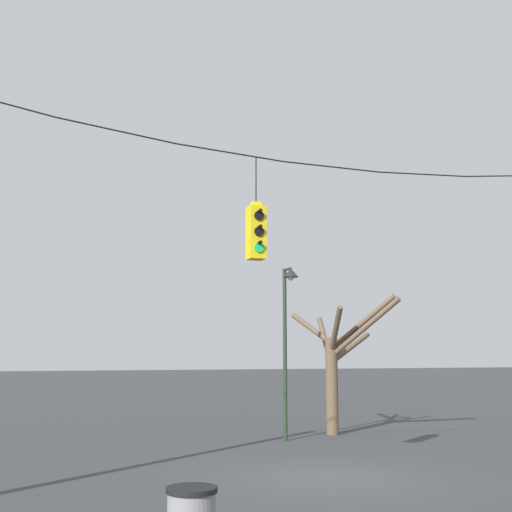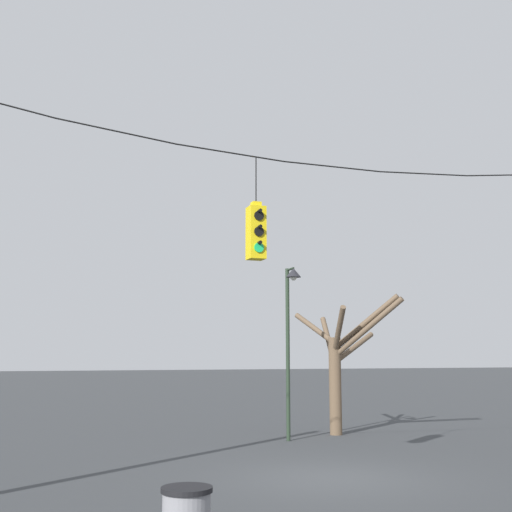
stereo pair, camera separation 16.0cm
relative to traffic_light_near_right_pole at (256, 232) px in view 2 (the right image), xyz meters
The scene contains 5 objects.
ground_plane 5.35m from the traffic_light_near_right_pole, 14.83° to the left, with size 200.00×200.00×0.00m, color #383A3D.
span_wire 2.54m from the traffic_light_near_right_pole, ahead, with size 16.20×0.03×0.78m.
traffic_light_near_right_pole is the anchor object (origin of this frame).
street_lamp 6.94m from the traffic_light_near_right_pole, 61.97° to the left, with size 0.46×0.80×5.21m.
bare_tree 9.28m from the traffic_light_near_right_pole, 52.62° to the left, with size 2.56×3.87×4.47m.
Camera 2 is at (-6.00, -12.59, 2.53)m, focal length 45.00 mm.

